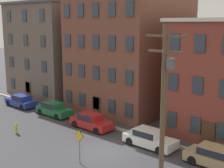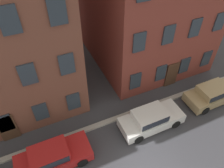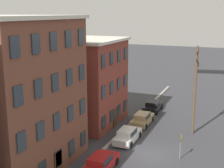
# 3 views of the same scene
# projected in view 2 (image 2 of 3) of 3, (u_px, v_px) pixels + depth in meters

# --- Properties ---
(kerb_strip) EXTENTS (56.00, 0.36, 0.16)m
(kerb_strip) POSITION_uv_depth(u_px,v_px,m) (116.00, 119.00, 15.61)
(kerb_strip) COLOR #9E998E
(kerb_strip) RESTS_ON ground_plane
(car_red) EXTENTS (4.40, 1.92, 1.43)m
(car_red) POSITION_uv_depth(u_px,v_px,m) (52.00, 156.00, 12.77)
(car_red) COLOR #B21E1E
(car_red) RESTS_ON ground_plane
(car_white) EXTENTS (4.40, 1.92, 1.43)m
(car_white) POSITION_uv_depth(u_px,v_px,m) (151.00, 118.00, 14.78)
(car_white) COLOR silver
(car_white) RESTS_ON ground_plane
(car_tan) EXTENTS (4.40, 1.92, 1.43)m
(car_tan) POSITION_uv_depth(u_px,v_px,m) (213.00, 93.00, 16.53)
(car_tan) COLOR tan
(car_tan) RESTS_ON ground_plane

